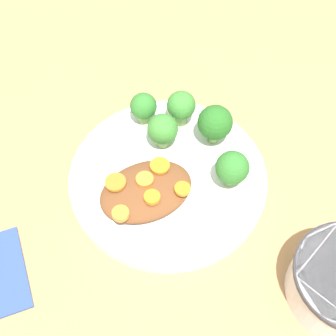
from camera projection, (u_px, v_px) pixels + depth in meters
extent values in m
plane|color=tan|center=(168.00, 181.00, 0.60)|extent=(4.00, 4.00, 0.00)
cylinder|color=white|center=(168.00, 178.00, 0.60)|extent=(0.25, 0.25, 0.02)
torus|color=white|center=(168.00, 175.00, 0.59)|extent=(0.25, 0.25, 0.01)
ellipsoid|color=brown|center=(146.00, 191.00, 0.56)|extent=(0.12, 0.08, 0.02)
cylinder|color=#7FA85B|center=(163.00, 139.00, 0.61)|extent=(0.02, 0.02, 0.02)
sphere|color=#3D8433|center=(163.00, 129.00, 0.59)|extent=(0.04, 0.04, 0.04)
cylinder|color=#7FA85B|center=(214.00, 134.00, 0.61)|extent=(0.01, 0.01, 0.02)
sphere|color=#286B23|center=(215.00, 123.00, 0.59)|extent=(0.05, 0.05, 0.05)
cylinder|color=#759E51|center=(230.00, 178.00, 0.57)|extent=(0.01, 0.01, 0.02)
sphere|color=#337A2D|center=(232.00, 168.00, 0.56)|extent=(0.04, 0.04, 0.04)
cylinder|color=#759E51|center=(181.00, 117.00, 0.63)|extent=(0.02, 0.02, 0.02)
sphere|color=#3D8433|center=(181.00, 105.00, 0.61)|extent=(0.04, 0.04, 0.04)
cylinder|color=#759E51|center=(144.00, 116.00, 0.63)|extent=(0.02, 0.02, 0.02)
sphere|color=#337A2D|center=(143.00, 106.00, 0.62)|extent=(0.04, 0.04, 0.04)
cylinder|color=orange|center=(186.00, 187.00, 0.55)|extent=(0.02, 0.02, 0.00)
cylinder|color=orange|center=(152.00, 197.00, 0.54)|extent=(0.02, 0.02, 0.01)
cylinder|color=orange|center=(121.00, 214.00, 0.53)|extent=(0.02, 0.02, 0.01)
cylinder|color=orange|center=(145.00, 180.00, 0.55)|extent=(0.02, 0.02, 0.01)
cylinder|color=orange|center=(117.00, 185.00, 0.55)|extent=(0.03, 0.03, 0.00)
cylinder|color=orange|center=(161.00, 167.00, 0.56)|extent=(0.02, 0.02, 0.00)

